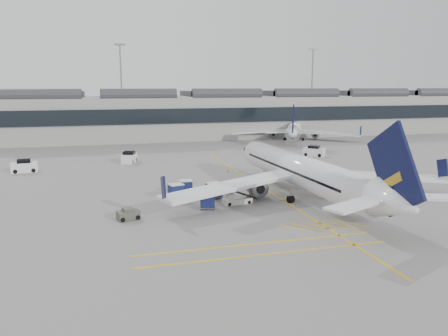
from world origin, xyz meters
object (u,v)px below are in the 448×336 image
object	(u,v)px
ramp_agent_a	(216,190)
airliner_main	(303,172)
ramp_agent_b	(249,189)
pushback_tug	(128,214)
belt_loader	(236,200)
baggage_cart_a	(208,200)

from	to	relation	value
ramp_agent_a	airliner_main	bearing A→B (deg)	-51.81
ramp_agent_a	ramp_agent_b	bearing A→B (deg)	-46.51
airliner_main	pushback_tug	distance (m)	22.03
pushback_tug	ramp_agent_b	bearing A→B (deg)	5.11
ramp_agent_b	ramp_agent_a	bearing A→B (deg)	-42.75
belt_loader	pushback_tug	xyz separation A→B (m)	(-12.68, -2.95, 0.06)
belt_loader	baggage_cart_a	distance (m)	4.00
airliner_main	pushback_tug	bearing A→B (deg)	-172.42
pushback_tug	baggage_cart_a	bearing A→B (deg)	-4.38
airliner_main	ramp_agent_a	world-z (taller)	airliner_main
ramp_agent_a	pushback_tug	bearing A→B (deg)	173.23
ramp_agent_a	ramp_agent_b	distance (m)	4.21
belt_loader	baggage_cart_a	xyz separation A→B (m)	(-3.79, -1.20, 0.47)
ramp_agent_b	baggage_cart_a	bearing A→B (deg)	-1.03
ramp_agent_a	ramp_agent_b	size ratio (longest dim) A/B	1.01
baggage_cart_a	ramp_agent_a	size ratio (longest dim) A/B	1.08
belt_loader	ramp_agent_a	distance (m)	3.86
baggage_cart_a	pushback_tug	distance (m)	9.08
belt_loader	ramp_agent_b	bearing A→B (deg)	39.56
baggage_cart_a	airliner_main	bearing A→B (deg)	24.71
belt_loader	ramp_agent_b	world-z (taller)	ramp_agent_b
belt_loader	baggage_cart_a	size ratio (longest dim) A/B	2.09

